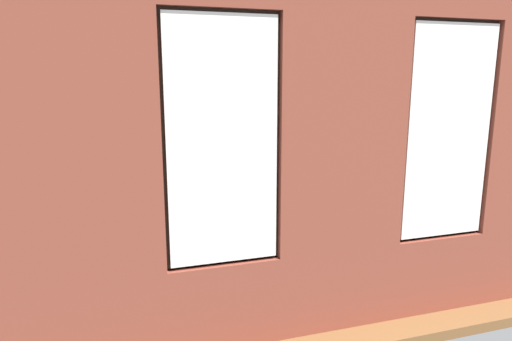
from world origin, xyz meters
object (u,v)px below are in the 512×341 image
object	(u,v)px
couch_by_window	(297,265)
potted_plant_mid_room_small	(304,201)
coffee_table	(218,211)
potted_plant_foreground_right	(84,180)
cup_ceramic	(218,204)
couch_left	(404,205)
media_console	(51,245)
remote_silver	(227,208)
tv_flatscreen	(46,194)
remote_black	(205,205)
remote_gray	(240,202)
potted_plant_beside_window_right	(101,233)
table_plant_small	(191,203)
potted_plant_corner_far_left	(504,211)
potted_plant_between_couches	(411,230)

from	to	relation	value
couch_by_window	potted_plant_mid_room_small	distance (m)	2.37
coffee_table	potted_plant_foreground_right	distance (m)	2.30
coffee_table	cup_ceramic	size ratio (longest dim) A/B	13.39
couch_left	media_console	world-z (taller)	couch_left
remote_silver	potted_plant_mid_room_small	world-z (taller)	potted_plant_mid_room_small
coffee_table	tv_flatscreen	xyz separation A→B (m)	(2.10, 0.35, 0.49)
couch_left	remote_silver	size ratio (longest dim) A/B	12.18
couch_by_window	couch_left	distance (m)	2.81
cup_ceramic	remote_black	distance (m)	0.19
couch_by_window	tv_flatscreen	bearing A→B (deg)	-32.25
remote_black	remote_gray	distance (m)	0.52
remote_gray	potted_plant_foreground_right	world-z (taller)	potted_plant_foreground_right
potted_plant_mid_room_small	potted_plant_foreground_right	world-z (taller)	potted_plant_foreground_right
cup_ceramic	potted_plant_foreground_right	size ratio (longest dim) A/B	0.09
potted_plant_beside_window_right	couch_by_window	bearing A→B (deg)	-176.86
couch_left	media_console	xyz separation A→B (m)	(4.84, -0.03, -0.08)
couch_left	table_plant_small	world-z (taller)	couch_left
table_plant_small	remote_gray	distance (m)	0.79
remote_gray	coffee_table	bearing A→B (deg)	-134.27
table_plant_small	potted_plant_foreground_right	bearing A→B (deg)	-47.06
remote_silver	remote_gray	world-z (taller)	same
table_plant_small	coffee_table	bearing A→B (deg)	-163.42
remote_gray	potted_plant_corner_far_left	world-z (taller)	potted_plant_corner_far_left
coffee_table	potted_plant_between_couches	distance (m)	2.57
coffee_table	remote_gray	size ratio (longest dim) A/B	7.58
potted_plant_mid_room_small	cup_ceramic	bearing A→B (deg)	9.13
couch_left	remote_gray	bearing A→B (deg)	-105.35
couch_by_window	table_plant_small	xyz separation A→B (m)	(0.77, -1.80, 0.22)
tv_flatscreen	potted_plant_between_couches	distance (m)	4.17
table_plant_small	potted_plant_foreground_right	xyz separation A→B (m)	(1.42, -1.52, 0.09)
remote_gray	cup_ceramic	bearing A→B (deg)	-134.27
potted_plant_corner_far_left	potted_plant_beside_window_right	size ratio (longest dim) A/B	1.00
coffee_table	potted_plant_corner_far_left	distance (m)	3.54
table_plant_small	media_console	xyz separation A→B (m)	(1.72, 0.24, -0.30)
remote_gray	remote_silver	bearing A→B (deg)	-110.96
potted_plant_between_couches	potted_plant_beside_window_right	bearing A→B (deg)	2.73
cup_ceramic	remote_silver	distance (m)	0.15
couch_by_window	potted_plant_corner_far_left	xyz separation A→B (m)	(-2.50, 0.10, 0.37)
table_plant_small	remote_black	world-z (taller)	table_plant_small
remote_gray	media_console	world-z (taller)	media_console
media_console	potted_plant_between_couches	bearing A→B (deg)	158.66
couch_by_window	potted_plant_corner_far_left	world-z (taller)	potted_plant_corner_far_left
couch_left	remote_gray	world-z (taller)	couch_left
potted_plant_mid_room_small	remote_silver	bearing A→B (deg)	14.66
coffee_table	potted_plant_mid_room_small	distance (m)	1.41
tv_flatscreen	potted_plant_mid_room_small	world-z (taller)	tv_flatscreen
remote_gray	table_plant_small	bearing A→B (deg)	-136.42
table_plant_small	potted_plant_between_couches	xyz separation A→B (m)	(-2.16, 1.75, -0.02)
table_plant_small	remote_gray	bearing A→B (deg)	-161.40
cup_ceramic	potted_plant_corner_far_left	xyz separation A→B (m)	(-2.89, 2.02, 0.22)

